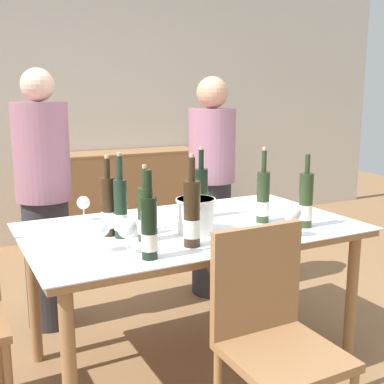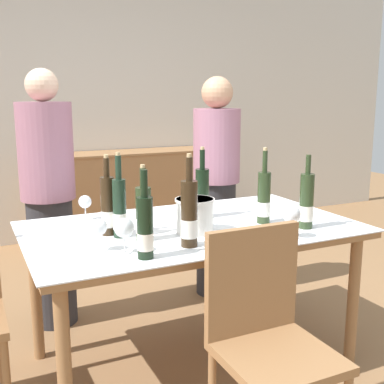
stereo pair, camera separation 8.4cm
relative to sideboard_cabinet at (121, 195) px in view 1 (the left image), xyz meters
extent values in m
plane|color=olive|center=(-0.45, -2.42, -0.44)|extent=(12.00, 12.00, 0.00)
cube|color=silver|center=(-0.45, 0.29, 0.96)|extent=(8.00, 0.10, 2.80)
cube|color=#996B42|center=(0.00, 0.00, -0.01)|extent=(1.59, 0.44, 0.87)
cube|color=#996B42|center=(0.00, 0.00, 0.43)|extent=(1.64, 0.46, 0.02)
cylinder|color=#996B42|center=(-1.20, -2.82, -0.08)|extent=(0.06, 0.06, 0.73)
cylinder|color=#996B42|center=(0.30, -2.82, -0.08)|extent=(0.06, 0.06, 0.73)
cylinder|color=#996B42|center=(-1.20, -2.02, -0.08)|extent=(0.06, 0.06, 0.73)
cylinder|color=#996B42|center=(0.30, -2.02, -0.08)|extent=(0.06, 0.06, 0.73)
cube|color=#996B42|center=(-0.45, -2.42, 0.30)|extent=(1.67, 0.96, 0.04)
cube|color=white|center=(-0.45, -2.42, 0.32)|extent=(1.70, 0.99, 0.01)
cylinder|color=white|center=(-0.49, -2.54, 0.41)|extent=(0.18, 0.18, 0.17)
cylinder|color=white|center=(-0.49, -2.54, 0.49)|extent=(0.20, 0.20, 0.01)
cylinder|color=#1E3323|center=(-0.84, -2.45, 0.47)|extent=(0.06, 0.06, 0.28)
cylinder|color=white|center=(-0.84, -2.45, 0.41)|extent=(0.07, 0.07, 0.08)
cylinder|color=#1E3323|center=(-0.84, -2.45, 0.66)|extent=(0.03, 0.03, 0.11)
cylinder|color=tan|center=(-0.84, -2.45, 0.73)|extent=(0.02, 0.02, 0.02)
cylinder|color=black|center=(-0.32, -2.29, 0.46)|extent=(0.07, 0.07, 0.27)
cylinder|color=white|center=(-0.32, -2.29, 0.40)|extent=(0.08, 0.08, 0.08)
cylinder|color=black|center=(-0.32, -2.29, 0.65)|extent=(0.03, 0.03, 0.11)
cylinder|color=tan|center=(-0.32, -2.29, 0.71)|extent=(0.02, 0.02, 0.02)
cylinder|color=#332314|center=(-0.88, -2.39, 0.47)|extent=(0.07, 0.07, 0.28)
cylinder|color=white|center=(-0.88, -2.39, 0.41)|extent=(0.07, 0.07, 0.08)
cylinder|color=#332314|center=(-0.88, -2.39, 0.66)|extent=(0.03, 0.03, 0.09)
cylinder|color=tan|center=(-0.88, -2.39, 0.71)|extent=(0.02, 0.02, 0.02)
cylinder|color=#28381E|center=(0.06, -2.71, 0.47)|extent=(0.07, 0.07, 0.28)
cylinder|color=silver|center=(0.06, -2.71, 0.41)|extent=(0.07, 0.07, 0.08)
cylinder|color=#28381E|center=(0.06, -2.71, 0.66)|extent=(0.03, 0.03, 0.10)
cylinder|color=#28381E|center=(-0.08, -2.53, 0.46)|extent=(0.07, 0.07, 0.27)
cylinder|color=white|center=(-0.08, -2.53, 0.40)|extent=(0.07, 0.07, 0.08)
cylinder|color=#28381E|center=(-0.08, -2.53, 0.66)|extent=(0.03, 0.03, 0.11)
cylinder|color=tan|center=(-0.08, -2.53, 0.72)|extent=(0.02, 0.02, 0.02)
cylinder|color=#28381E|center=(-0.76, -2.55, 0.45)|extent=(0.07, 0.07, 0.25)
cylinder|color=silver|center=(-0.76, -2.55, 0.40)|extent=(0.07, 0.07, 0.07)
cylinder|color=#28381E|center=(-0.76, -2.55, 0.62)|extent=(0.03, 0.03, 0.09)
cylinder|color=tan|center=(-0.76, -2.55, 0.68)|extent=(0.02, 0.02, 0.02)
cylinder|color=#332314|center=(-0.61, -2.73, 0.48)|extent=(0.08, 0.08, 0.30)
cylinder|color=white|center=(-0.61, -2.73, 0.41)|extent=(0.08, 0.08, 0.08)
cylinder|color=#332314|center=(-0.61, -2.73, 0.68)|extent=(0.03, 0.03, 0.10)
cylinder|color=tan|center=(-0.61, -2.73, 0.74)|extent=(0.02, 0.02, 0.02)
cylinder|color=black|center=(-0.84, -2.79, 0.46)|extent=(0.07, 0.07, 0.26)
cylinder|color=silver|center=(-0.84, -2.79, 0.40)|extent=(0.07, 0.07, 0.07)
cylinder|color=black|center=(-0.84, -2.79, 0.64)|extent=(0.03, 0.03, 0.11)
cylinder|color=white|center=(-0.99, -2.61, 0.33)|extent=(0.07, 0.07, 0.00)
cylinder|color=white|center=(-0.99, -2.61, 0.37)|extent=(0.01, 0.01, 0.08)
sphere|color=white|center=(-0.99, -2.61, 0.43)|extent=(0.07, 0.07, 0.07)
cylinder|color=white|center=(-0.90, -2.69, 0.33)|extent=(0.06, 0.06, 0.00)
cylinder|color=white|center=(-0.90, -2.69, 0.37)|extent=(0.01, 0.01, 0.08)
sphere|color=white|center=(-0.90, -2.69, 0.44)|extent=(0.09, 0.09, 0.09)
cylinder|color=white|center=(-0.92, -2.06, 0.33)|extent=(0.07, 0.07, 0.00)
cylinder|color=white|center=(-0.92, -2.06, 0.37)|extent=(0.01, 0.01, 0.07)
sphere|color=white|center=(-0.92, -2.06, 0.43)|extent=(0.07, 0.07, 0.07)
cylinder|color=white|center=(-0.12, -2.82, 0.33)|extent=(0.07, 0.07, 0.00)
cylinder|color=white|center=(-0.12, -2.82, 0.37)|extent=(0.01, 0.01, 0.08)
sphere|color=white|center=(-0.12, -2.82, 0.44)|extent=(0.08, 0.08, 0.08)
cylinder|color=#996B42|center=(-0.29, -3.05, -0.23)|extent=(0.03, 0.03, 0.44)
cube|color=#996B42|center=(-0.47, -3.23, 0.01)|extent=(0.42, 0.42, 0.04)
cube|color=#996B42|center=(-0.47, -3.04, 0.25)|extent=(0.42, 0.04, 0.45)
cylinder|color=#996B42|center=(-1.41, -2.24, -0.22)|extent=(0.03, 0.03, 0.44)
cylinder|color=#2D2D33|center=(-1.04, -1.61, -0.04)|extent=(0.28, 0.28, 0.81)
cylinder|color=#9E667A|center=(-1.04, -1.61, 0.66)|extent=(0.33, 0.33, 0.59)
sphere|color=beige|center=(-1.04, -1.61, 1.05)|extent=(0.20, 0.20, 0.20)
cylinder|color=#2D2D33|center=(0.12, -1.63, -0.03)|extent=(0.28, 0.28, 0.83)
cylinder|color=#9E667A|center=(0.12, -1.63, 0.65)|extent=(0.33, 0.33, 0.51)
sphere|color=tan|center=(0.12, -1.63, 1.01)|extent=(0.22, 0.22, 0.22)
camera|label=1|loc=(-1.57, -4.57, 0.99)|focal=45.00mm
camera|label=2|loc=(-1.49, -4.61, 0.99)|focal=45.00mm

